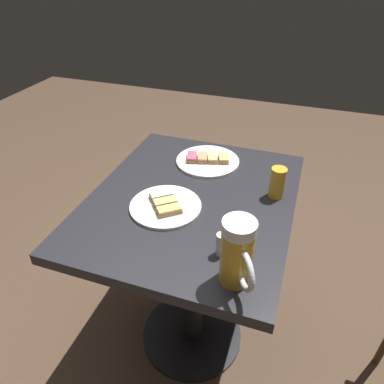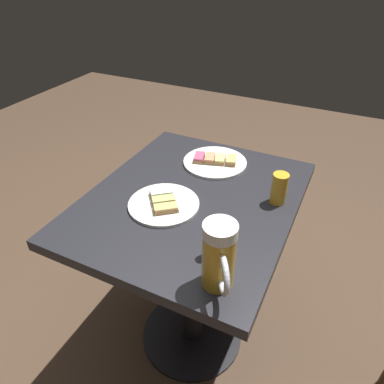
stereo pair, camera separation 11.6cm
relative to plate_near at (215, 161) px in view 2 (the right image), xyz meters
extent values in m
plane|color=#4C3828|center=(0.23, 0.02, -0.78)|extent=(6.00, 6.00, 0.00)
cylinder|color=black|center=(0.23, 0.02, -0.77)|extent=(0.44, 0.44, 0.01)
cylinder|color=black|center=(0.23, 0.02, -0.39)|extent=(0.09, 0.09, 0.73)
cube|color=#232328|center=(0.23, 0.02, -0.03)|extent=(0.79, 0.66, 0.04)
cylinder|color=white|center=(0.00, 0.00, 0.00)|extent=(0.24, 0.24, 0.01)
cube|color=#9E7547|center=(0.02, -0.06, 0.01)|extent=(0.07, 0.05, 0.01)
cube|color=#BC4C70|center=(0.02, -0.06, 0.02)|extent=(0.07, 0.05, 0.01)
cube|color=#9E7547|center=(0.01, -0.02, 0.01)|extent=(0.07, 0.05, 0.01)
cube|color=#EA8E66|center=(0.01, -0.02, 0.02)|extent=(0.07, 0.05, 0.01)
cube|color=#9E7547|center=(-0.01, 0.02, 0.01)|extent=(0.07, 0.05, 0.01)
cube|color=#EFE07A|center=(-0.01, 0.02, 0.02)|extent=(0.07, 0.05, 0.01)
cube|color=#9E7547|center=(-0.02, 0.06, 0.01)|extent=(0.07, 0.05, 0.01)
cube|color=#E5B266|center=(-0.02, 0.06, 0.02)|extent=(0.07, 0.05, 0.01)
cylinder|color=white|center=(0.32, -0.04, 0.00)|extent=(0.23, 0.23, 0.01)
cube|color=#9E7547|center=(0.35, -0.02, 0.01)|extent=(0.08, 0.08, 0.01)
cube|color=#E5B266|center=(0.35, -0.02, 0.02)|extent=(0.07, 0.08, 0.01)
cube|color=#9E7547|center=(0.32, -0.04, 0.01)|extent=(0.08, 0.08, 0.01)
cube|color=#ADC66B|center=(0.32, -0.04, 0.02)|extent=(0.07, 0.08, 0.01)
cube|color=#9E7547|center=(0.28, -0.07, 0.01)|extent=(0.08, 0.08, 0.01)
cube|color=white|center=(0.28, -0.07, 0.02)|extent=(0.07, 0.08, 0.01)
cylinder|color=gold|center=(0.53, 0.23, 0.07)|extent=(0.08, 0.08, 0.15)
cylinder|color=white|center=(0.53, 0.23, 0.16)|extent=(0.08, 0.08, 0.03)
torus|color=silver|center=(0.57, 0.26, 0.08)|extent=(0.09, 0.07, 0.10)
cylinder|color=gold|center=(0.14, 0.28, 0.04)|extent=(0.05, 0.05, 0.10)
cylinder|color=silver|center=(0.46, 0.18, 0.03)|extent=(0.03, 0.03, 0.07)
camera|label=1|loc=(1.13, 0.33, 0.68)|focal=33.26mm
camera|label=2|loc=(1.09, 0.43, 0.68)|focal=33.26mm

